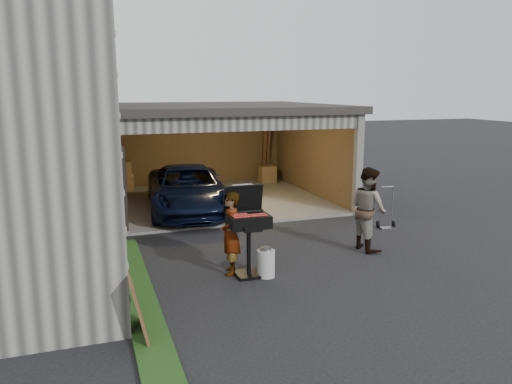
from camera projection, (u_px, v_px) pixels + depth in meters
ground at (266, 278)px, 8.97m from camera, size 80.00×80.00×0.00m
groundcover_strip at (146, 318)px, 7.32m from camera, size 0.50×8.00×0.06m
garage at (213, 139)px, 15.13m from camera, size 6.80×6.30×2.90m
minivan at (188, 191)px, 13.55m from camera, size 2.49×4.62×1.23m
woman at (230, 233)px, 9.05m from camera, size 0.51×0.64×1.53m
man at (368, 209)px, 10.44m from camera, size 0.71×0.89×1.76m
bbq_grill at (248, 224)px, 8.92m from camera, size 0.73×0.64×1.63m
propane_tank at (266, 263)px, 9.00m from camera, size 0.40×0.40×0.49m
plywood_panel at (138, 306)px, 6.72m from camera, size 0.23×0.84×0.92m
hand_truck at (387, 220)px, 12.16m from camera, size 0.46×0.39×1.05m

